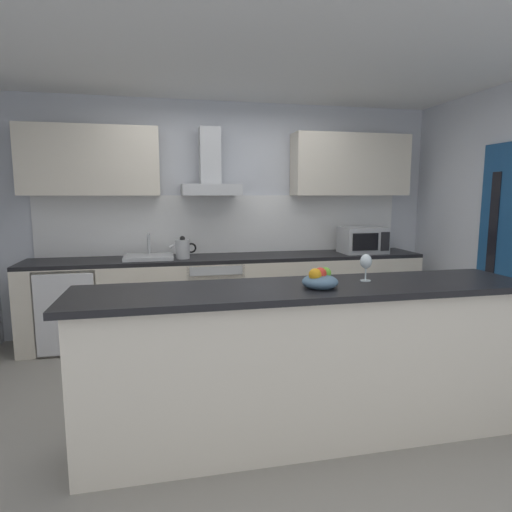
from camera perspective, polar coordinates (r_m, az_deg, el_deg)
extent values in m
cube|color=gray|center=(3.63, 0.45, -17.61)|extent=(5.88, 4.42, 0.02)
cube|color=white|center=(3.43, 0.50, 25.89)|extent=(5.88, 4.42, 0.02)
cube|color=silver|center=(5.02, -3.98, 5.11)|extent=(5.88, 0.12, 2.60)
cube|color=white|center=(4.95, -3.85, 4.26)|extent=(4.15, 0.02, 0.66)
cube|color=beige|center=(4.77, -3.22, -5.62)|extent=(4.29, 0.60, 0.86)
cube|color=black|center=(4.68, -3.26, -0.27)|extent=(4.29, 0.60, 0.04)
cube|color=beige|center=(2.83, 6.81, -14.41)|extent=(2.79, 0.52, 0.97)
cube|color=black|center=(2.68, 6.99, -4.38)|extent=(2.89, 0.64, 0.04)
cube|color=beige|center=(4.79, -21.20, 11.74)|extent=(1.37, 0.32, 0.70)
cube|color=beige|center=(5.20, 12.48, 11.77)|extent=(1.37, 0.32, 0.70)
cube|color=black|center=(4.74, 29.01, 1.82)|extent=(0.01, 0.11, 1.31)
cube|color=slate|center=(4.72, -5.71, -5.44)|extent=(0.60, 0.56, 0.80)
cube|color=black|center=(4.45, -5.27, -7.11)|extent=(0.50, 0.02, 0.48)
cube|color=#B7BABC|center=(4.36, -5.34, -1.99)|extent=(0.54, 0.02, 0.09)
cylinder|color=#B7BABC|center=(4.36, -5.26, -4.18)|extent=(0.49, 0.02, 0.02)
cube|color=white|center=(4.79, -23.42, -6.29)|extent=(0.58, 0.56, 0.85)
cube|color=silver|center=(4.52, -24.13, -7.20)|extent=(0.55, 0.02, 0.80)
cylinder|color=#B7BABC|center=(4.45, -21.42, -6.72)|extent=(0.02, 0.02, 0.38)
cube|color=#B7BABC|center=(5.08, 14.07, 2.09)|extent=(0.50, 0.36, 0.30)
cube|color=black|center=(4.88, 14.42, 1.84)|extent=(0.30, 0.02, 0.19)
cube|color=black|center=(4.99, 16.88, 1.88)|extent=(0.10, 0.01, 0.21)
cube|color=silver|center=(4.61, -14.12, -0.12)|extent=(0.50, 0.40, 0.04)
cylinder|color=#B7BABC|center=(4.72, -14.12, 1.39)|extent=(0.03, 0.03, 0.26)
cylinder|color=#B7BABC|center=(4.63, -14.20, 2.76)|extent=(0.03, 0.16, 0.03)
cylinder|color=#B7BABC|center=(4.56, -9.77, 0.91)|extent=(0.15, 0.15, 0.20)
sphere|color=black|center=(4.54, -9.81, 2.31)|extent=(0.06, 0.06, 0.06)
cone|color=#B7BABC|center=(4.55, -11.04, 1.37)|extent=(0.09, 0.04, 0.07)
torus|color=black|center=(4.56, -8.65, 1.07)|extent=(0.11, 0.02, 0.11)
cube|color=#B7BABC|center=(4.68, -6.05, 8.78)|extent=(0.62, 0.45, 0.12)
cube|color=#B7BABC|center=(4.75, -6.19, 13.12)|extent=(0.22, 0.22, 0.60)
cylinder|color=silver|center=(2.89, 14.39, -3.19)|extent=(0.07, 0.07, 0.01)
cylinder|color=silver|center=(2.88, 14.43, -2.25)|extent=(0.01, 0.01, 0.09)
ellipsoid|color=silver|center=(2.87, 14.48, -0.69)|extent=(0.08, 0.08, 0.10)
ellipsoid|color=slate|center=(2.62, 8.55, -3.44)|extent=(0.22, 0.22, 0.09)
sphere|color=orange|center=(2.58, 7.89, -2.50)|extent=(0.08, 0.08, 0.08)
sphere|color=#66B233|center=(2.66, 9.25, -2.25)|extent=(0.07, 0.07, 0.07)
sphere|color=red|center=(2.61, 8.57, -2.38)|extent=(0.08, 0.08, 0.08)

